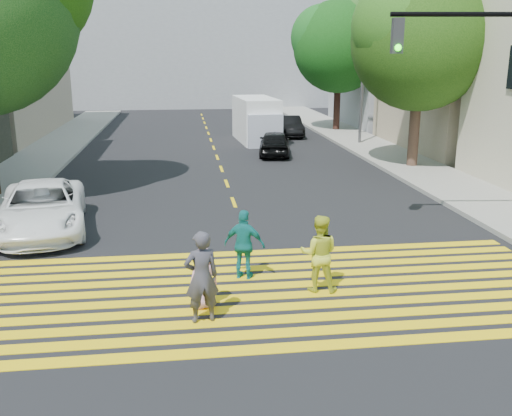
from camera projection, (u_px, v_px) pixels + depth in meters
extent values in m
plane|color=black|center=(276.00, 317.00, 11.05)|extent=(120.00, 120.00, 0.00)
cube|color=gray|center=(57.00, 147.00, 31.04)|extent=(3.00, 40.00, 0.15)
cube|color=gray|center=(404.00, 163.00, 26.45)|extent=(3.00, 60.00, 0.15)
cube|color=yellow|center=(287.00, 348.00, 9.90)|extent=(13.40, 0.35, 0.01)
cube|color=yellow|center=(282.00, 333.00, 10.42)|extent=(13.40, 0.35, 0.01)
cube|color=yellow|center=(277.00, 319.00, 10.95)|extent=(13.40, 0.35, 0.01)
cube|color=yellow|center=(272.00, 307.00, 11.48)|extent=(13.40, 0.35, 0.01)
cube|color=yellow|center=(268.00, 296.00, 12.00)|extent=(13.40, 0.35, 0.01)
cube|color=yellow|center=(264.00, 286.00, 12.53)|extent=(13.40, 0.35, 0.01)
cube|color=yellow|center=(261.00, 277.00, 13.06)|extent=(13.40, 0.35, 0.01)
cube|color=yellow|center=(258.00, 268.00, 13.58)|extent=(13.40, 0.35, 0.01)
cube|color=yellow|center=(255.00, 260.00, 14.11)|extent=(13.40, 0.35, 0.01)
cube|color=yellow|center=(252.00, 253.00, 14.64)|extent=(13.40, 0.35, 0.01)
cube|color=yellow|center=(243.00, 227.00, 16.79)|extent=(0.12, 1.40, 0.01)
cube|color=yellow|center=(234.00, 202.00, 19.66)|extent=(0.12, 1.40, 0.01)
cube|color=yellow|center=(227.00, 183.00, 22.54)|extent=(0.12, 1.40, 0.01)
cube|color=yellow|center=(221.00, 169.00, 25.41)|extent=(0.12, 1.40, 0.01)
cube|color=yellow|center=(217.00, 157.00, 28.28)|extent=(0.12, 1.40, 0.01)
cube|color=yellow|center=(214.00, 148.00, 31.15)|extent=(0.12, 1.40, 0.01)
cube|color=yellow|center=(211.00, 140.00, 34.03)|extent=(0.12, 1.40, 0.01)
cube|color=yellow|center=(208.00, 133.00, 36.90)|extent=(0.12, 1.40, 0.01)
cube|color=yellow|center=(206.00, 128.00, 39.77)|extent=(0.12, 1.40, 0.01)
cube|color=yellow|center=(204.00, 123.00, 42.64)|extent=(0.12, 1.40, 0.01)
cube|color=yellow|center=(203.00, 118.00, 45.52)|extent=(0.12, 1.40, 0.01)
cube|color=yellow|center=(202.00, 115.00, 48.39)|extent=(0.12, 1.40, 0.01)
cube|color=tan|center=(501.00, 53.00, 29.80)|extent=(10.00, 10.00, 10.00)
cube|color=gray|center=(417.00, 54.00, 40.34)|extent=(10.00, 10.00, 10.00)
cube|color=gray|center=(197.00, 43.00, 55.45)|extent=(30.00, 8.00, 12.00)
cylinder|color=#36291C|center=(414.00, 134.00, 25.15)|extent=(0.50, 0.50, 3.12)
sphere|color=black|center=(421.00, 41.00, 24.13)|extent=(6.31, 6.31, 5.88)
sphere|color=#204E12|center=(444.00, 20.00, 24.43)|extent=(4.73, 4.73, 4.41)
sphere|color=#1A4111|center=(401.00, 26.00, 23.57)|extent=(4.42, 4.42, 4.11)
cylinder|color=black|center=(337.00, 108.00, 37.46)|extent=(0.56, 0.56, 3.08)
sphere|color=black|center=(339.00, 47.00, 36.45)|extent=(7.59, 7.59, 5.87)
sphere|color=black|center=(358.00, 32.00, 36.23)|extent=(5.70, 5.70, 4.40)
sphere|color=#133A16|center=(323.00, 37.00, 36.35)|extent=(5.32, 5.32, 4.11)
imported|color=#3C3A43|center=(202.00, 277.00, 10.66)|extent=(0.73, 0.56, 1.81)
imported|color=gold|center=(319.00, 254.00, 12.11)|extent=(0.95, 0.82, 1.68)
imported|color=#EDA1BE|center=(204.00, 278.00, 11.34)|extent=(0.71, 0.58, 1.26)
imported|color=#147778|center=(244.00, 245.00, 12.79)|extent=(1.02, 0.73, 1.61)
imported|color=white|center=(42.00, 208.00, 16.23)|extent=(3.07, 5.35, 1.40)
imported|color=black|center=(275.00, 143.00, 28.66)|extent=(2.09, 3.93, 1.27)
imported|color=gray|center=(262.00, 119.00, 38.96)|extent=(2.45, 4.73, 1.31)
imported|color=black|center=(290.00, 126.00, 35.47)|extent=(1.41, 3.81, 1.24)
cube|color=white|center=(256.00, 119.00, 33.35)|extent=(2.34, 5.17, 2.52)
cube|color=#B3B9CE|center=(264.00, 130.00, 31.34)|extent=(1.99, 1.33, 1.82)
cylinder|color=black|center=(248.00, 140.00, 31.71)|extent=(0.30, 0.72, 0.71)
cylinder|color=black|center=(276.00, 139.00, 32.02)|extent=(0.30, 0.72, 0.71)
cylinder|color=black|center=(237.00, 131.00, 35.16)|extent=(0.30, 0.72, 0.71)
cylinder|color=black|center=(263.00, 131.00, 35.46)|extent=(0.30, 0.72, 0.71)
cylinder|color=black|center=(473.00, 14.00, 14.60)|extent=(4.22, 0.59, 0.13)
cube|color=#2E2E30|center=(397.00, 36.00, 14.70)|extent=(0.30, 0.30, 0.89)
sphere|color=#1AE608|center=(398.00, 48.00, 14.63)|extent=(0.19, 0.19, 0.17)
cylinder|color=#57565B|center=(363.00, 65.00, 31.00)|extent=(0.17, 0.17, 8.76)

